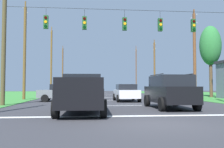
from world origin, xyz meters
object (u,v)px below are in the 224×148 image
(pickup_truck, at_px, (82,94))
(utility_pole_distant_left, at_px, (63,69))
(distant_car_far_parked, at_px, (63,92))
(distant_car_crossing_white, at_px, (126,92))
(utility_pole_mid_right, at_px, (195,54))
(utility_pole_near_left, at_px, (136,69))
(overhead_signal_span, at_px, (122,46))
(suv_black, at_px, (170,91))
(utility_pole_far_left, at_px, (25,51))
(tree_roadside_right, at_px, (210,46))
(utility_pole_distant_right, at_px, (51,61))
(distant_car_oncoming, at_px, (161,91))
(utility_pole_far_right, at_px, (154,67))

(pickup_truck, height_order, utility_pole_distant_left, utility_pole_distant_left)
(distant_car_far_parked, distance_m, utility_pole_distant_left, 38.89)
(distant_car_crossing_white, xyz_separation_m, distant_car_far_parked, (-5.67, 0.50, 0.00))
(distant_car_far_parked, distance_m, utility_pole_mid_right, 14.95)
(distant_car_crossing_white, height_order, utility_pole_near_left, utility_pole_near_left)
(distant_car_far_parked, bearing_deg, overhead_signal_span, -44.33)
(distant_car_far_parked, xyz_separation_m, utility_pole_distant_left, (-4.02, 38.40, 4.63))
(suv_black, xyz_separation_m, utility_pole_distant_left, (-11.22, 46.31, 4.35))
(suv_black, xyz_separation_m, utility_pole_far_left, (-11.32, 10.92, 3.79))
(pickup_truck, relative_size, utility_pole_far_left, 0.55)
(distant_car_crossing_white, bearing_deg, tree_roadside_right, 30.14)
(utility_pole_mid_right, height_order, utility_pole_distant_right, utility_pole_distant_right)
(utility_pole_near_left, relative_size, utility_pole_far_left, 1.13)
(tree_roadside_right, bearing_deg, utility_pole_near_left, 95.71)
(utility_pole_near_left, xyz_separation_m, utility_pole_distant_left, (-17.92, 1.17, -0.05))
(overhead_signal_span, height_order, distant_car_oncoming, overhead_signal_span)
(distant_car_far_parked, height_order, utility_pole_distant_left, utility_pole_distant_left)
(distant_car_crossing_white, height_order, utility_pole_distant_right, utility_pole_distant_right)
(distant_car_far_parked, distance_m, utility_pole_far_right, 25.83)
(utility_pole_mid_right, distance_m, utility_pole_near_left, 33.62)
(utility_pole_mid_right, distance_m, tree_roadside_right, 4.17)
(utility_pole_far_right, height_order, tree_roadside_right, utility_pole_far_right)
(distant_car_crossing_white, distance_m, utility_pole_far_right, 23.67)
(utility_pole_far_right, distance_m, utility_pole_distant_left, 25.03)
(utility_pole_distant_right, xyz_separation_m, utility_pole_distant_left, (0.10, 17.66, -0.23))
(overhead_signal_span, distance_m, distant_car_oncoming, 12.26)
(suv_black, relative_size, utility_pole_distant_right, 0.41)
(distant_car_crossing_white, relative_size, utility_pole_far_left, 0.43)
(overhead_signal_span, relative_size, utility_pole_far_right, 1.74)
(distant_car_crossing_white, distance_m, utility_pole_distant_left, 40.36)
(distant_car_oncoming, height_order, utility_pole_far_left, utility_pole_far_left)
(distant_car_crossing_white, distance_m, utility_pole_distant_right, 23.89)
(distant_car_oncoming, xyz_separation_m, utility_pole_far_right, (3.52, 15.68, 4.06))
(suv_black, bearing_deg, overhead_signal_span, 126.81)
(distant_car_crossing_white, xyz_separation_m, utility_pole_mid_right, (8.25, 4.12, 4.09))
(utility_pole_far_left, distance_m, tree_roadside_right, 21.40)
(pickup_truck, height_order, utility_pole_distant_right, utility_pole_distant_right)
(suv_black, height_order, utility_pole_distant_right, utility_pole_distant_right)
(overhead_signal_span, xyz_separation_m, utility_pole_mid_right, (9.16, 8.26, 0.60))
(distant_car_far_parked, bearing_deg, utility_pole_mid_right, 14.56)
(pickup_truck, distance_m, utility_pole_near_left, 48.92)
(distant_car_far_parked, height_order, utility_pole_far_right, utility_pole_far_right)
(pickup_truck, relative_size, utility_pole_mid_right, 0.55)
(suv_black, bearing_deg, utility_pole_distant_right, 111.56)
(utility_pole_distant_left, bearing_deg, pickup_truck, -82.92)
(utility_pole_far_right, height_order, utility_pole_far_left, utility_pole_far_left)
(suv_black, relative_size, distant_car_oncoming, 1.08)
(pickup_truck, distance_m, utility_pole_far_right, 33.73)
(pickup_truck, distance_m, distant_car_far_parked, 10.20)
(pickup_truck, height_order, distant_car_crossing_white, pickup_truck)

